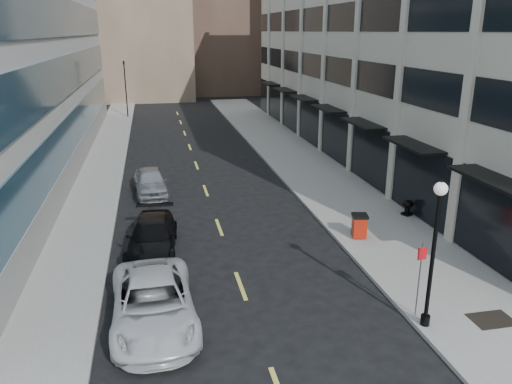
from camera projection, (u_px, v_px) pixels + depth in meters
name	position (u px, v px, depth m)	size (l,w,h in m)	color
sidewalk_right	(324.00, 182.00, 31.37)	(5.00, 80.00, 0.15)	gray
sidewalk_left	(93.00, 196.00, 28.66)	(3.00, 80.00, 0.15)	gray
building_right	(419.00, 33.00, 36.97)	(15.30, 46.50, 18.25)	beige
skyline_tan_far	(73.00, 18.00, 77.85)	(12.00, 14.00, 22.00)	#9A7C64
skyline_stone	(291.00, 25.00, 73.19)	(10.00, 14.00, 20.00)	beige
grate_far	(492.00, 320.00, 16.28)	(1.40, 1.00, 0.01)	black
road_centerline	(212.00, 207.00, 27.15)	(0.15, 68.20, 0.01)	#D8CC4C
traffic_signal	(124.00, 64.00, 53.19)	(0.66, 0.66, 6.98)	black
car_white_van	(153.00, 303.00, 16.04)	(2.62, 5.69, 1.58)	silver
car_black_pickup	(152.00, 237.00, 21.38)	(2.05, 5.03, 1.46)	black
car_silver_sedan	(151.00, 182.00, 29.02)	(1.82, 4.52, 1.54)	gray
trash_bin	(359.00, 225.00, 22.61)	(0.81, 0.83, 1.11)	#AD1D0B
lamppost	(434.00, 242.00, 15.14)	(0.41, 0.41, 4.90)	black
sign_post	(420.00, 270.00, 16.07)	(0.30, 0.06, 2.60)	slate
urn_planter	(408.00, 206.00, 25.39)	(0.58, 0.58, 0.81)	black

